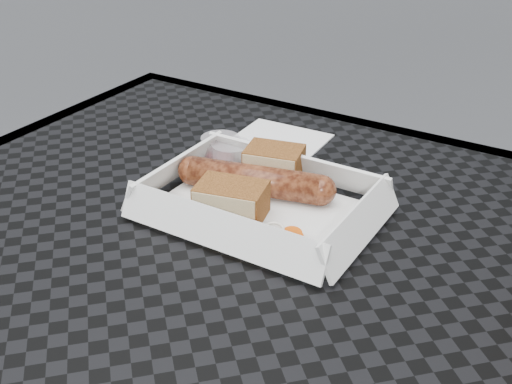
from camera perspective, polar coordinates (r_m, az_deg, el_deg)
patio_table at (r=0.70m, az=-4.52°, el=-10.13°), size 0.80×0.80×0.74m
food_tray at (r=0.71m, az=0.42°, el=-1.64°), size 0.22×0.15×0.00m
bratwurst at (r=0.73m, az=-0.09°, el=1.07°), size 0.18×0.07×0.04m
bread_near at (r=0.76m, az=1.62°, el=2.50°), size 0.07×0.06×0.04m
bread_far at (r=0.69m, az=-2.20°, el=-0.74°), size 0.08×0.06×0.04m
veg_garnish at (r=0.66m, az=1.98°, el=-4.10°), size 0.03×0.03×0.00m
napkin at (r=0.87m, az=1.80°, el=4.43°), size 0.12×0.12×0.00m
condiment_cup_sauce at (r=0.82m, az=-3.16°, el=3.92°), size 0.05×0.05×0.03m
condiment_cup_empty at (r=0.81m, az=-2.20°, el=3.34°), size 0.05×0.05×0.03m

